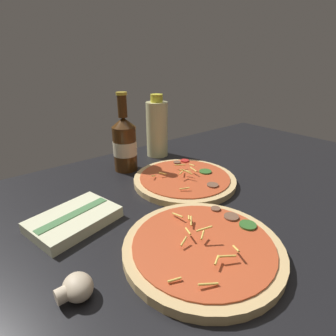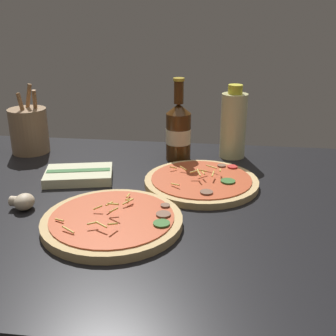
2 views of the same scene
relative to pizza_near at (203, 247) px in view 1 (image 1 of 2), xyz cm
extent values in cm
cube|color=black|center=(11.92, 13.12, -2.27)|extent=(160.00, 90.00, 2.50)
cylinder|color=tan|center=(-0.06, 0.00, -0.13)|extent=(28.92, 28.92, 1.78)
cylinder|color=#C14C28|center=(-0.06, 0.00, 0.91)|extent=(25.45, 25.45, 0.30)
cylinder|color=brown|center=(10.09, 5.97, 1.26)|extent=(2.03, 2.03, 0.40)
cylinder|color=#336628|center=(10.45, -2.06, 1.26)|extent=(3.34, 3.34, 0.40)
cylinder|color=brown|center=(10.27, 1.84, 1.26)|extent=(3.05, 3.05, 0.40)
cylinder|color=#EFCC56|center=(-6.65, -7.37, 1.58)|extent=(2.90, 1.75, 0.77)
cylinder|color=#EFCC56|center=(2.03, 5.28, 1.96)|extent=(2.05, 2.16, 0.78)
cylinder|color=#EFCC56|center=(2.26, 6.19, 2.12)|extent=(1.64, 1.81, 0.79)
cylinder|color=#EFCC56|center=(-9.82, -3.61, 1.46)|extent=(2.13, 1.12, 0.46)
cylinder|color=#EFCC56|center=(-3.42, 1.45, 2.11)|extent=(1.99, 0.95, 1.00)
cylinder|color=#EFCC56|center=(1.65, -5.82, 2.56)|extent=(1.61, 2.25, 1.15)
cylinder|color=#EFCC56|center=(-1.27, 2.66, 2.56)|extent=(1.14, 2.23, 0.53)
cylinder|color=#EFCC56|center=(-0.58, -5.88, 2.28)|extent=(2.67, 1.75, 0.59)
cylinder|color=#EFCC56|center=(0.25, 0.15, 3.80)|extent=(2.75, 1.71, 0.97)
cylinder|color=#EFCC56|center=(0.22, 0.43, 2.27)|extent=(1.89, 1.35, 0.94)
cylinder|color=#EFCC56|center=(1.40, 8.63, 1.87)|extent=(0.45, 3.06, 0.93)
cylinder|color=#EFCC56|center=(-2.50, -5.31, 2.16)|extent=(2.03, 1.27, 0.47)
cylinder|color=tan|center=(16.85, 23.37, -0.21)|extent=(28.60, 28.60, 1.63)
cylinder|color=#C14C28|center=(16.85, 23.37, 0.75)|extent=(25.17, 25.17, 0.30)
cylinder|color=brown|center=(18.53, 14.42, 1.10)|extent=(3.01, 3.01, 0.40)
cylinder|color=#336628|center=(23.45, 21.68, 1.10)|extent=(3.59, 3.59, 0.40)
cylinder|color=red|center=(24.67, 31.92, 1.10)|extent=(2.70, 2.70, 0.40)
cylinder|color=brown|center=(21.78, 32.36, 1.10)|extent=(2.24, 2.24, 0.40)
cylinder|color=#EFCC56|center=(21.44, 25.22, 2.54)|extent=(0.37, 2.08, 0.54)
cylinder|color=#EFCC56|center=(19.71, 22.89, 2.38)|extent=(0.72, 3.03, 0.58)
cylinder|color=#EFCC56|center=(19.19, 28.05, 2.27)|extent=(2.90, 1.97, 0.45)
cylinder|color=#EFCC56|center=(10.97, 17.01, 1.52)|extent=(2.32, 1.76, 0.65)
cylinder|color=#EFCC56|center=(16.25, 21.67, 2.99)|extent=(1.36, 2.85, 1.02)
cylinder|color=#EFCC56|center=(17.30, 22.83, 2.53)|extent=(1.15, 2.08, 0.47)
cylinder|color=#EFCC56|center=(9.22, 27.82, 1.66)|extent=(1.93, 1.17, 0.93)
cylinder|color=#EFCC56|center=(15.05, 22.69, 2.84)|extent=(2.22, 1.03, 0.76)
cylinder|color=#EFCC56|center=(11.67, 27.04, 1.88)|extent=(2.12, 1.32, 1.03)
cylinder|color=#EFCC56|center=(16.85, 24.89, 2.33)|extent=(2.79, 1.85, 1.23)
cylinder|color=#47280F|center=(8.98, 42.12, 5.84)|extent=(7.19, 7.19, 13.73)
cone|color=#47280F|center=(8.98, 42.12, 14.13)|extent=(7.19, 7.19, 2.86)
cylinder|color=#47280F|center=(8.98, 42.12, 18.74)|extent=(2.73, 2.73, 6.35)
cylinder|color=gold|center=(8.98, 42.12, 22.32)|extent=(3.14, 3.14, 0.80)
cylinder|color=beige|center=(8.98, 42.12, 6.11)|extent=(7.26, 7.26, 4.39)
cylinder|color=beige|center=(24.70, 46.55, 8.43)|extent=(7.54, 7.54, 18.90)
cylinder|color=yellow|center=(24.70, 46.55, 19.16)|extent=(4.15, 4.15, 2.58)
cylinder|color=beige|center=(-23.26, 4.80, 0.76)|extent=(2.29, 2.29, 2.29)
ellipsoid|color=#C6B293|center=(-21.22, 4.80, 0.76)|extent=(4.33, 5.10, 3.57)
cube|color=beige|center=(-14.95, 23.09, 0.18)|extent=(19.30, 15.34, 2.40)
cube|color=#4C7F4C|center=(-14.95, 23.09, 1.46)|extent=(16.26, 5.78, 0.16)
camera|label=1|loc=(-28.93, -25.63, 31.70)|focal=28.00mm
camera|label=2|loc=(21.22, -74.47, 40.96)|focal=45.00mm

